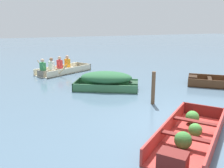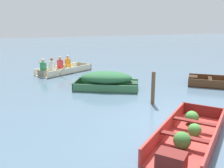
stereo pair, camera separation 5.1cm
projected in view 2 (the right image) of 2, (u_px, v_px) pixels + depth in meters
The scene contains 6 objects.
ground_plane at pixel (195, 126), 6.54m from camera, with size 80.00×80.00×0.00m, color slate.
dinghy_red_foreground at pixel (188, 135), 5.65m from camera, with size 3.22×2.87×0.41m.
skiff_dark_varnish_near_moored at pixel (216, 83), 10.61m from camera, with size 2.72×2.59×0.35m.
skiff_green_mid_moored at pixel (107, 79), 10.02m from camera, with size 2.80×2.28×0.71m.
rowboat_cream_with_crew at pixel (61, 69), 13.12m from camera, with size 3.19×2.64×0.90m.
mooring_post at pixel (153, 88), 8.12m from camera, with size 0.12×0.12×1.09m, color brown.
Camera 2 is at (-4.31, -4.80, 2.65)m, focal length 40.00 mm.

